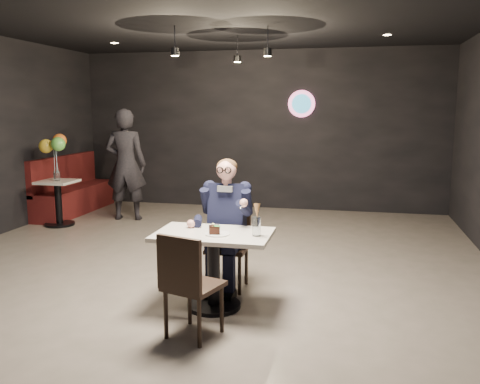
% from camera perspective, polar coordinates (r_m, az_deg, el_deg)
% --- Properties ---
extents(floor, '(9.00, 9.00, 0.00)m').
position_cam_1_polar(floor, '(5.74, -6.15, -10.20)').
color(floor, slate).
rests_on(floor, ground).
extents(wall_sign, '(0.50, 0.06, 0.50)m').
position_cam_1_polar(wall_sign, '(9.64, 6.93, 9.81)').
color(wall_sign, pink).
rests_on(wall_sign, floor).
extents(pendant_lights, '(1.40, 1.20, 0.36)m').
position_cam_1_polar(pendant_lights, '(7.39, -1.39, 16.85)').
color(pendant_lights, black).
rests_on(pendant_lights, floor).
extents(main_table, '(1.10, 0.70, 0.75)m').
position_cam_1_polar(main_table, '(4.96, -2.96, -8.77)').
color(main_table, silver).
rests_on(main_table, floor).
extents(chair_far, '(0.42, 0.46, 0.92)m').
position_cam_1_polar(chair_far, '(5.44, -1.42, -6.17)').
color(chair_far, black).
rests_on(chair_far, floor).
extents(chair_near, '(0.54, 0.57, 0.92)m').
position_cam_1_polar(chair_near, '(4.36, -5.21, -10.21)').
color(chair_near, black).
rests_on(chair_near, floor).
extents(seated_man, '(0.60, 0.80, 1.44)m').
position_cam_1_polar(seated_man, '(5.38, -1.43, -3.50)').
color(seated_man, black).
rests_on(seated_man, floor).
extents(dessert_plate, '(0.23, 0.23, 0.01)m').
position_cam_1_polar(dessert_plate, '(4.77, -2.55, -4.73)').
color(dessert_plate, white).
rests_on(dessert_plate, main_table).
extents(cake_slice, '(0.12, 0.11, 0.07)m').
position_cam_1_polar(cake_slice, '(4.76, -2.90, -4.29)').
color(cake_slice, black).
rests_on(cake_slice, dessert_plate).
extents(mint_leaf, '(0.07, 0.04, 0.01)m').
position_cam_1_polar(mint_leaf, '(4.71, -2.56, -3.83)').
color(mint_leaf, '#2D893A').
rests_on(mint_leaf, cake_slice).
extents(sundae_glass, '(0.08, 0.08, 0.18)m').
position_cam_1_polar(sundae_glass, '(4.71, 1.86, -3.89)').
color(sundae_glass, silver).
rests_on(sundae_glass, main_table).
extents(wafer_cone, '(0.08, 0.08, 0.13)m').
position_cam_1_polar(wafer_cone, '(4.63, 1.93, -2.13)').
color(wafer_cone, '#AF8048').
rests_on(wafer_cone, sundae_glass).
extents(booth_bench, '(0.53, 2.11, 1.06)m').
position_cam_1_polar(booth_bench, '(9.86, -18.16, 0.81)').
color(booth_bench, '#410E0E').
rests_on(booth_bench, floor).
extents(side_table, '(0.55, 0.55, 0.69)m').
position_cam_1_polar(side_table, '(8.89, -19.70, -1.35)').
color(side_table, silver).
rests_on(side_table, floor).
extents(balloon_vase, '(0.10, 0.10, 0.16)m').
position_cam_1_polar(balloon_vase, '(8.82, -19.87, 1.72)').
color(balloon_vase, silver).
rests_on(balloon_vase, side_table).
extents(balloon_bunch, '(0.41, 0.41, 0.68)m').
position_cam_1_polar(balloon_bunch, '(8.78, -20.02, 4.39)').
color(balloon_bunch, gold).
rests_on(balloon_bunch, balloon_vase).
extents(passerby, '(0.77, 0.57, 1.92)m').
position_cam_1_polar(passerby, '(8.97, -12.70, 3.01)').
color(passerby, black).
rests_on(passerby, floor).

